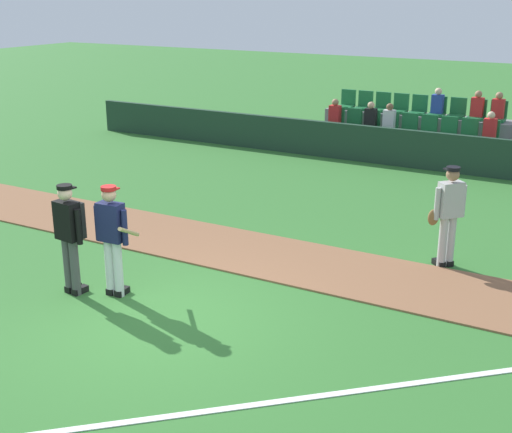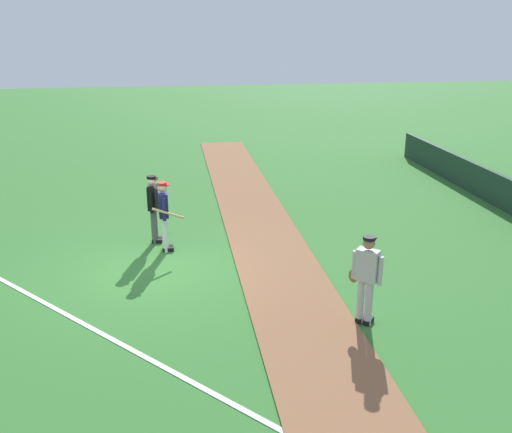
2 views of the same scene
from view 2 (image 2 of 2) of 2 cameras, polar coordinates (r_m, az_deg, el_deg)
ground_plane at (r=12.91m, az=-11.00°, el=-5.42°), size 80.00×80.00×0.00m
infield_dirt_path at (r=13.09m, az=2.06°, el=-4.63°), size 28.00×1.94×0.03m
foul_line_chalk at (r=10.30m, az=-14.32°, el=-12.45°), size 8.89×8.21×0.01m
batter_navy_jersey at (r=13.55m, az=-9.53°, el=0.29°), size 0.71×0.77×1.76m
umpire_home_plate at (r=14.14m, az=-10.55°, el=1.17°), size 0.59×0.34×1.76m
runner_grey_jersey at (r=10.30m, az=11.33°, el=-6.15°), size 0.55×0.51×1.76m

